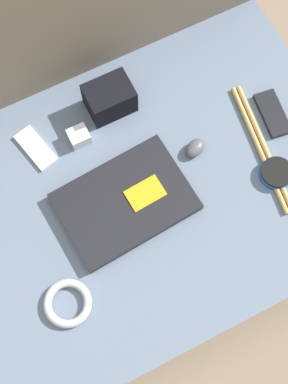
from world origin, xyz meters
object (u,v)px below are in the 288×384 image
object	(u,v)px
phone_black	(272,114)
laptop	(125,201)
computer_mouse	(195,148)
phone_silver	(36,148)
charger_brick	(79,136)
speaker_puck	(276,173)
camera_pouch	(110,98)

from	to	relation	value
phone_black	laptop	bearing A→B (deg)	-166.38
laptop	phone_black	size ratio (longest dim) A/B	2.43
computer_mouse	phone_silver	distance (m)	0.41
charger_brick	computer_mouse	bearing A→B (deg)	-32.60
computer_mouse	speaker_puck	distance (m)	0.21
phone_silver	charger_brick	size ratio (longest dim) A/B	2.61
laptop	camera_pouch	bearing A→B (deg)	68.28
speaker_puck	phone_silver	xyz separation A→B (m)	(-0.51, 0.34, -0.01)
camera_pouch	phone_silver	bearing A→B (deg)	-173.98
laptop	charger_brick	xyz separation A→B (m)	(-0.03, 0.21, 0.00)
laptop	charger_brick	bearing A→B (deg)	94.19
phone_black	phone_silver	bearing A→B (deg)	170.18
computer_mouse	speaker_puck	world-z (taller)	computer_mouse
computer_mouse	charger_brick	xyz separation A→B (m)	(-0.25, 0.16, 0.00)
phone_silver	camera_pouch	size ratio (longest dim) A/B	1.10
speaker_puck	camera_pouch	size ratio (longest dim) A/B	0.71
laptop	phone_black	distance (m)	0.45
phone_silver	computer_mouse	bearing A→B (deg)	-40.66
computer_mouse	camera_pouch	distance (m)	0.25
speaker_puck	phone_silver	world-z (taller)	speaker_puck
speaker_puck	charger_brick	size ratio (longest dim) A/B	1.67
phone_silver	camera_pouch	bearing A→B (deg)	-7.32
speaker_puck	charger_brick	distance (m)	0.51
phone_black	camera_pouch	xyz separation A→B (m)	(-0.37, 0.21, 0.04)
speaker_puck	phone_black	size ratio (longest dim) A/B	0.62
computer_mouse	camera_pouch	xyz separation A→B (m)	(-0.14, 0.21, 0.03)
laptop	charger_brick	distance (m)	0.21
computer_mouse	phone_black	size ratio (longest dim) A/B	0.51
speaker_puck	phone_silver	distance (m)	0.61
computer_mouse	camera_pouch	size ratio (longest dim) A/B	0.58
speaker_puck	camera_pouch	bearing A→B (deg)	128.82
phone_silver	phone_black	distance (m)	0.62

